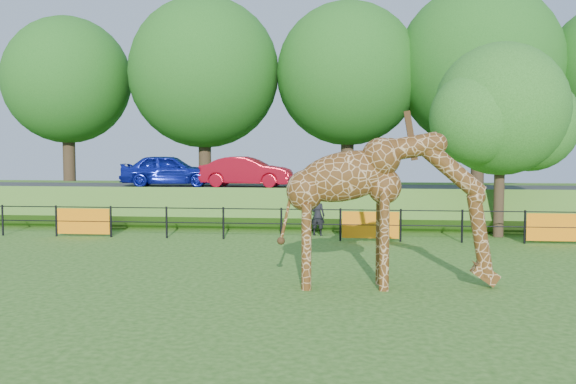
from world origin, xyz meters
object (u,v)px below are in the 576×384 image
object	(u,v)px
visitor	(318,215)
tree_east	(503,114)
car_red	(247,172)
giraffe	(389,210)
car_blue	(169,170)

from	to	relation	value
visitor	tree_east	bearing A→B (deg)	-162.87
tree_east	car_red	bearing A→B (deg)	155.63
giraffe	visitor	bearing A→B (deg)	99.35
giraffe	car_blue	distance (m)	16.06
giraffe	car_blue	world-z (taller)	giraffe
giraffe	tree_east	bearing A→B (deg)	58.72
car_blue	car_red	xyz separation A→B (m)	(3.52, -0.10, -0.05)
giraffe	car_red	xyz separation A→B (m)	(-5.51, 13.18, 0.33)
giraffe	tree_east	size ratio (longest dim) A/B	0.72
car_red	tree_east	bearing A→B (deg)	-109.86
giraffe	car_red	distance (m)	14.29
giraffe	car_blue	bearing A→B (deg)	119.28
car_blue	visitor	xyz separation A→B (m)	(6.91, -4.97, -1.40)
tree_east	visitor	bearing A→B (deg)	-176.34
car_blue	tree_east	size ratio (longest dim) A/B	0.61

